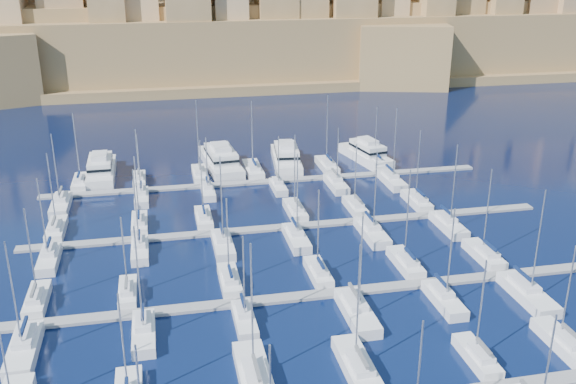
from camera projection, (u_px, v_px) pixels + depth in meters
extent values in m
plane|color=black|center=(307.00, 255.00, 93.59)|extent=(600.00, 600.00, 0.00)
cube|color=slate|center=(329.00, 294.00, 82.52)|extent=(84.00, 2.00, 0.40)
cube|color=slate|center=(293.00, 226.00, 102.68)|extent=(84.00, 2.00, 0.40)
cube|color=slate|center=(268.00, 181.00, 122.84)|extent=(84.00, 2.00, 0.40)
cylinder|color=#9EA0A8|center=(1.00, 345.00, 58.71)|extent=(0.18, 0.18, 12.61)
cylinder|color=#9EA0A8|center=(123.00, 343.00, 60.70)|extent=(0.18, 0.18, 10.67)
cube|color=silver|center=(254.00, 377.00, 65.75)|extent=(3.23, 10.76, 1.74)
cube|color=silver|center=(256.00, 373.00, 64.34)|extent=(2.26, 4.84, 0.70)
cylinder|color=#9EA0A8|center=(252.00, 307.00, 63.48)|extent=(0.18, 0.18, 13.99)
cube|color=#595B60|center=(256.00, 368.00, 63.47)|extent=(0.35, 4.30, 0.35)
cube|color=silver|center=(357.00, 367.00, 67.36)|extent=(2.92, 9.73, 1.69)
cube|color=silver|center=(360.00, 363.00, 66.05)|extent=(2.04, 4.38, 0.70)
cylinder|color=#9EA0A8|center=(358.00, 303.00, 65.20)|extent=(0.18, 0.18, 13.12)
cube|color=#595B60|center=(362.00, 357.00, 65.23)|extent=(0.35, 3.89, 0.35)
cube|color=silver|center=(477.00, 358.00, 68.94)|extent=(2.30, 7.65, 1.58)
cube|color=silver|center=(481.00, 353.00, 67.84)|extent=(1.61, 3.44, 0.70)
cylinder|color=#9EA0A8|center=(481.00, 306.00, 67.13)|extent=(0.18, 0.18, 10.74)
cube|color=#595B60|center=(484.00, 347.00, 67.12)|extent=(0.35, 3.06, 0.35)
cube|color=silver|center=(562.00, 343.00, 71.49)|extent=(2.64, 8.79, 1.64)
cube|color=silver|center=(568.00, 339.00, 70.27)|extent=(1.85, 3.96, 0.70)
cylinder|color=#9EA0A8|center=(568.00, 291.00, 69.67)|extent=(0.18, 0.18, 10.99)
cube|color=#595B60|center=(572.00, 333.00, 69.50)|extent=(0.35, 3.52, 0.35)
cylinder|color=#9EA0A8|center=(418.00, 380.00, 54.58)|extent=(0.18, 0.18, 11.77)
cylinder|color=#9EA0A8|center=(548.00, 367.00, 57.20)|extent=(0.18, 0.18, 10.77)
cube|color=silver|center=(37.00, 301.00, 80.17)|extent=(2.49, 8.29, 1.61)
cube|color=silver|center=(35.00, 296.00, 79.01)|extent=(1.74, 3.73, 0.70)
cylinder|color=#9EA0A8|center=(31.00, 252.00, 78.25)|extent=(0.18, 0.18, 11.52)
cube|color=#595B60|center=(33.00, 290.00, 78.26)|extent=(0.35, 3.32, 0.35)
cube|color=silver|center=(128.00, 294.00, 81.94)|extent=(2.26, 7.52, 1.58)
cube|color=silver|center=(127.00, 289.00, 80.85)|extent=(1.58, 3.38, 0.70)
cylinder|color=#9EA0A8|center=(124.00, 253.00, 80.31)|extent=(0.18, 0.18, 9.65)
cube|color=#595B60|center=(126.00, 283.00, 80.14)|extent=(0.35, 3.01, 0.35)
cube|color=silver|center=(230.00, 282.00, 84.84)|extent=(2.52, 8.40, 1.62)
cube|color=silver|center=(230.00, 277.00, 83.67)|extent=(1.76, 3.78, 0.70)
cylinder|color=#9EA0A8|center=(228.00, 237.00, 83.03)|extent=(0.18, 0.18, 10.87)
cube|color=#0B193E|center=(230.00, 271.00, 82.91)|extent=(0.35, 3.36, 0.35)
cube|color=silver|center=(318.00, 274.00, 87.01)|extent=(2.42, 8.08, 1.60)
cube|color=silver|center=(320.00, 269.00, 85.87)|extent=(1.70, 3.63, 0.70)
cylinder|color=#9EA0A8|center=(318.00, 229.00, 85.13)|extent=(0.18, 0.18, 11.20)
cube|color=#0B193E|center=(321.00, 263.00, 85.13)|extent=(0.35, 3.23, 0.35)
cube|color=silver|center=(405.00, 264.00, 89.74)|extent=(2.62, 8.75, 1.64)
cube|color=silver|center=(408.00, 259.00, 88.53)|extent=(1.84, 3.94, 0.70)
cylinder|color=#9EA0A8|center=(408.00, 215.00, 87.59)|extent=(0.18, 0.18, 12.90)
cube|color=#0B193E|center=(410.00, 253.00, 87.76)|extent=(0.35, 3.50, 0.35)
cube|color=silver|center=(484.00, 256.00, 92.09)|extent=(2.66, 8.87, 1.64)
cube|color=silver|center=(488.00, 251.00, 90.86)|extent=(1.86, 3.99, 0.70)
cylinder|color=#9EA0A8|center=(487.00, 210.00, 90.07)|extent=(0.18, 0.18, 12.15)
cube|color=#0B193E|center=(490.00, 246.00, 90.09)|extent=(0.35, 3.55, 0.35)
cube|color=silver|center=(24.00, 351.00, 70.08)|extent=(2.94, 9.80, 1.69)
cube|color=silver|center=(24.00, 337.00, 70.56)|extent=(2.06, 4.41, 0.70)
cylinder|color=#9EA0A8|center=(14.00, 296.00, 67.14)|extent=(0.18, 0.18, 12.52)
cube|color=#0B193E|center=(24.00, 326.00, 70.64)|extent=(0.35, 3.92, 0.35)
cube|color=silver|center=(144.00, 335.00, 73.10)|extent=(2.58, 8.59, 1.63)
cube|color=silver|center=(143.00, 322.00, 73.48)|extent=(1.80, 3.87, 0.70)
cylinder|color=#9EA0A8|center=(139.00, 280.00, 70.16)|extent=(0.18, 0.18, 12.86)
cube|color=#0B193E|center=(142.00, 312.00, 73.50)|extent=(0.35, 3.44, 0.35)
cube|color=silver|center=(245.00, 322.00, 75.71)|extent=(2.34, 7.79, 1.59)
cube|color=silver|center=(243.00, 310.00, 76.02)|extent=(1.64, 3.51, 0.70)
cylinder|color=#9EA0A8|center=(244.00, 278.00, 73.23)|extent=(0.18, 0.18, 10.46)
cube|color=#0B193E|center=(243.00, 300.00, 76.01)|extent=(0.35, 3.12, 0.35)
cube|color=silver|center=(357.00, 314.00, 77.23)|extent=(3.03, 10.09, 1.70)
cube|color=silver|center=(355.00, 301.00, 77.73)|extent=(2.12, 4.54, 0.70)
cylinder|color=#9EA0A8|center=(361.00, 264.00, 74.34)|extent=(0.18, 0.18, 12.11)
cube|color=#595B60|center=(354.00, 291.00, 77.82)|extent=(0.35, 4.04, 0.35)
cube|color=silver|center=(444.00, 301.00, 80.13)|extent=(2.59, 8.62, 1.63)
cube|color=silver|center=(442.00, 289.00, 80.51)|extent=(1.81, 3.88, 0.70)
cylinder|color=#9EA0A8|center=(450.00, 254.00, 77.37)|extent=(0.18, 0.18, 11.82)
cube|color=#0B193E|center=(441.00, 280.00, 80.54)|extent=(0.35, 3.45, 0.35)
cube|color=silver|center=(528.00, 295.00, 81.40)|extent=(3.12, 10.40, 1.72)
cube|color=silver|center=(524.00, 283.00, 81.92)|extent=(2.18, 4.68, 0.70)
cylinder|color=#9EA0A8|center=(538.00, 242.00, 78.23)|extent=(0.18, 0.18, 13.60)
cube|color=#0B193E|center=(523.00, 274.00, 82.03)|extent=(0.35, 4.16, 0.35)
cube|color=silver|center=(57.00, 230.00, 100.49)|extent=(2.65, 8.83, 1.64)
cube|color=silver|center=(55.00, 226.00, 99.27)|extent=(1.85, 3.97, 0.70)
cylinder|color=#9EA0A8|center=(51.00, 190.00, 98.56)|extent=(0.18, 0.18, 11.66)
cube|color=#595B60|center=(54.00, 220.00, 98.50)|extent=(0.35, 3.53, 0.35)
cube|color=silver|center=(140.00, 224.00, 102.69)|extent=(2.48, 8.27, 1.61)
cube|color=silver|center=(139.00, 220.00, 101.52)|extent=(1.74, 3.72, 0.70)
cylinder|color=#9EA0A8|center=(137.00, 188.00, 100.94)|extent=(0.18, 0.18, 10.46)
cube|color=#0B193E|center=(139.00, 215.00, 100.77)|extent=(0.35, 3.31, 0.35)
cube|color=silver|center=(204.00, 219.00, 104.70)|extent=(2.52, 8.39, 1.62)
cube|color=silver|center=(204.00, 214.00, 103.53)|extent=(1.76, 3.78, 0.70)
cylinder|color=#9EA0A8|center=(202.00, 178.00, 102.61)|extent=(0.18, 0.18, 12.48)
cube|color=#0B193E|center=(204.00, 209.00, 102.77)|extent=(0.35, 3.36, 0.35)
cube|color=silver|center=(295.00, 211.00, 107.85)|extent=(2.66, 8.85, 1.64)
cube|color=silver|center=(296.00, 207.00, 106.63)|extent=(1.86, 3.98, 0.70)
cylinder|color=#9EA0A8|center=(295.00, 171.00, 105.79)|extent=(0.18, 0.18, 12.36)
cube|color=#595B60|center=(297.00, 202.00, 105.85)|extent=(0.35, 3.54, 0.35)
cube|color=silver|center=(355.00, 208.00, 109.44)|extent=(2.39, 7.97, 1.60)
cube|color=silver|center=(357.00, 203.00, 108.31)|extent=(1.67, 3.59, 0.70)
cylinder|color=#9EA0A8|center=(356.00, 174.00, 107.69)|extent=(0.18, 0.18, 10.43)
cube|color=#595B60|center=(358.00, 198.00, 107.57)|extent=(0.35, 3.19, 0.35)
cube|color=silver|center=(416.00, 202.00, 111.98)|extent=(2.63, 8.78, 1.64)
cube|color=silver|center=(419.00, 197.00, 110.76)|extent=(1.84, 3.95, 0.70)
cylinder|color=#9EA0A8|center=(418.00, 164.00, 110.00)|extent=(0.18, 0.18, 11.93)
cube|color=#0B193E|center=(420.00, 192.00, 109.99)|extent=(0.35, 3.51, 0.35)
cube|color=silver|center=(49.00, 260.00, 90.67)|extent=(2.62, 8.74, 1.64)
cube|color=silver|center=(49.00, 250.00, 91.06)|extent=(1.84, 3.93, 0.70)
cylinder|color=#9EA0A8|center=(43.00, 218.00, 87.94)|extent=(0.18, 0.18, 11.63)
cube|color=#0B193E|center=(49.00, 242.00, 91.10)|extent=(0.35, 3.50, 0.35)
cube|color=silver|center=(140.00, 252.00, 93.35)|extent=(2.45, 8.17, 1.61)
cube|color=silver|center=(139.00, 242.00, 93.69)|extent=(1.71, 3.67, 0.70)
cylinder|color=#9EA0A8|center=(136.00, 210.00, 90.59)|extent=(0.18, 0.18, 11.98)
cube|color=#0B193E|center=(139.00, 234.00, 93.70)|extent=(0.35, 3.27, 0.35)
cube|color=silver|center=(223.00, 246.00, 95.10)|extent=(2.81, 9.35, 1.67)
cube|color=silver|center=(222.00, 236.00, 95.54)|extent=(1.96, 4.21, 0.70)
cylinder|color=#9EA0A8|center=(222.00, 200.00, 92.05)|extent=(0.18, 0.18, 13.24)
cube|color=#0B193E|center=(221.00, 228.00, 95.60)|extent=(0.35, 3.74, 0.35)
cube|color=silver|center=(296.00, 239.00, 97.30)|extent=(2.77, 9.23, 1.66)
cube|color=silver|center=(295.00, 230.00, 97.73)|extent=(1.94, 4.15, 0.70)
cylinder|color=#9EA0A8|center=(297.00, 196.00, 94.33)|extent=(0.18, 0.18, 12.82)
cube|color=#0B193E|center=(295.00, 222.00, 97.79)|extent=(0.35, 3.69, 0.35)
cube|color=silver|center=(372.00, 233.00, 99.26)|extent=(2.98, 9.93, 1.70)
cube|color=silver|center=(370.00, 224.00, 99.75)|extent=(2.09, 4.47, 0.70)
cylinder|color=#9EA0A8|center=(375.00, 192.00, 96.30)|extent=(0.18, 0.18, 12.57)
cube|color=#0B193E|center=(370.00, 216.00, 99.83)|extent=(0.35, 3.97, 0.35)
cube|color=silver|center=(449.00, 226.00, 101.99)|extent=(2.81, 9.37, 1.67)
cube|color=silver|center=(447.00, 217.00, 102.43)|extent=(1.97, 4.22, 0.70)
cylinder|color=#9EA0A8|center=(454.00, 184.00, 99.02)|extent=(0.18, 0.18, 12.78)
cube|color=#0B193E|center=(446.00, 210.00, 102.49)|extent=(0.35, 3.75, 0.35)
cube|color=silver|center=(80.00, 183.00, 120.94)|extent=(2.63, 8.75, 1.64)
cube|color=silver|center=(79.00, 179.00, 119.73)|extent=(1.84, 3.94, 0.70)
cylinder|color=#9EA0A8|center=(76.00, 146.00, 118.85)|extent=(0.18, 0.18, 12.55)
cube|color=#0B193E|center=(78.00, 174.00, 118.96)|extent=(0.35, 3.50, 0.35)
cube|color=silver|center=(139.00, 180.00, 122.57)|extent=(2.32, 7.73, 1.59)
cube|color=silver|center=(139.00, 176.00, 121.45)|extent=(1.62, 3.48, 0.70)
cylinder|color=#9EA0A8|center=(137.00, 153.00, 121.03)|extent=(0.18, 0.18, 9.18)
cube|color=#595B60|center=(138.00, 171.00, 120.73)|extent=(0.35, 3.09, 0.35)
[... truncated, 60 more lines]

